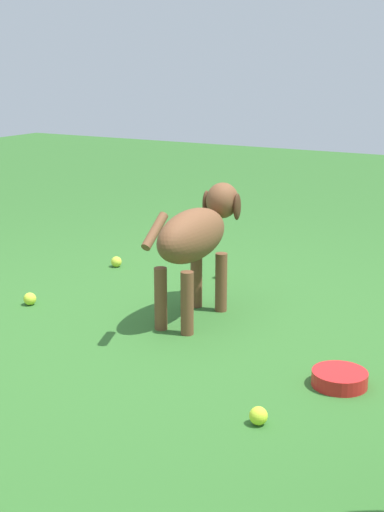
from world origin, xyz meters
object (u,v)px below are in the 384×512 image
object	(u,v)px
tennis_ball_3	(258,416)
water_bowl	(340,378)
tennis_ball_2	(116,262)
tennis_ball_0	(221,273)
dog	(197,235)
tennis_ball_1	(30,299)

from	to	relation	value
tennis_ball_3	water_bowl	xyz separation A→B (m)	(-0.15, -0.44, -0.00)
tennis_ball_2	tennis_ball_3	distance (m)	2.11
water_bowl	tennis_ball_0	bearing A→B (deg)	-44.28
tennis_ball_0	tennis_ball_3	distance (m)	1.75
tennis_ball_0	tennis_ball_2	size ratio (longest dim) A/B	1.00
tennis_ball_3	tennis_ball_2	bearing A→B (deg)	-40.81
dog	water_bowl	size ratio (longest dim) A/B	4.26
tennis_ball_0	water_bowl	xyz separation A→B (m)	(-1.07, 1.05, -0.00)
dog	tennis_ball_0	world-z (taller)	dog
tennis_ball_0	tennis_ball_3	size ratio (longest dim) A/B	1.00
tennis_ball_0	water_bowl	distance (m)	1.50
dog	tennis_ball_2	distance (m)	1.08
tennis_ball_3	tennis_ball_1	bearing A→B (deg)	-19.97
dog	tennis_ball_2	bearing A→B (deg)	56.76
water_bowl	tennis_ball_3	bearing A→B (deg)	71.77
dog	tennis_ball_1	xyz separation A→B (m)	(0.84, 0.29, -0.39)
dog	tennis_ball_1	bearing A→B (deg)	106.53
dog	tennis_ball_0	bearing A→B (deg)	15.09
tennis_ball_0	tennis_ball_2	bearing A→B (deg)	9.29
dog	tennis_ball_1	size ratio (longest dim) A/B	14.21
tennis_ball_1	water_bowl	bearing A→B (deg)	175.75
tennis_ball_2	tennis_ball_3	size ratio (longest dim) A/B	1.00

